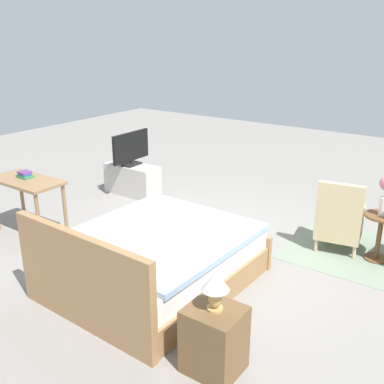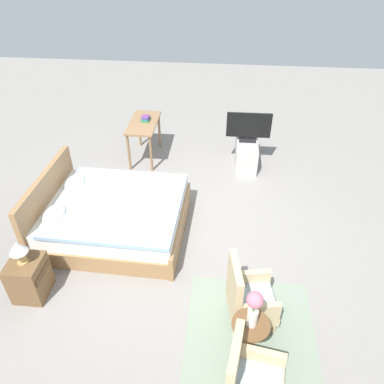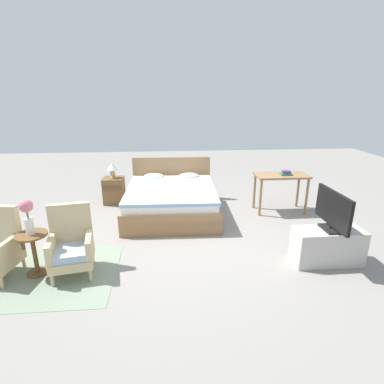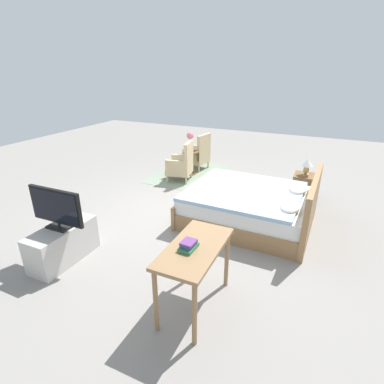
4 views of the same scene
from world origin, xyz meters
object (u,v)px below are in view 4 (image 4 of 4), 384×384
at_px(armchair_by_window_right, 182,165).
at_px(nightstand, 303,188).
at_px(tv_flatscreen, 56,208).
at_px(tv_stand, 63,244).
at_px(vanity_desk, 195,256).
at_px(book_stack, 189,245).
at_px(table_lamp, 307,164).
at_px(armchair_by_window_left, 198,155).
at_px(side_table, 190,160).
at_px(bed, 251,206).
at_px(flower_vase, 190,140).

height_order(armchair_by_window_right, nightstand, armchair_by_window_right).
height_order(nightstand, tv_flatscreen, tv_flatscreen).
relative_size(armchair_by_window_right, tv_stand, 0.96).
height_order(vanity_desk, book_stack, book_stack).
distance_m(tv_flatscreen, vanity_desk, 2.00).
distance_m(nightstand, vanity_desk, 3.57).
height_order(armchair_by_window_right, vanity_desk, armchair_by_window_right).
bearing_deg(table_lamp, vanity_desk, -12.86).
relative_size(tv_flatscreen, vanity_desk, 0.79).
distance_m(armchair_by_window_left, tv_flatscreen, 4.53).
height_order(side_table, tv_stand, side_table).
relative_size(armchair_by_window_left, nightstand, 1.61).
distance_m(armchair_by_window_left, book_stack, 5.01).
height_order(armchair_by_window_left, table_lamp, armchair_by_window_left).
xyz_separation_m(armchair_by_window_right, side_table, (-0.49, -0.01, -0.02)).
xyz_separation_m(armchair_by_window_right, book_stack, (3.65, 1.90, 0.44)).
bearing_deg(bed, nightstand, 149.98).
bearing_deg(side_table, table_lamp, 77.70).
bearing_deg(armchair_by_window_left, armchair_by_window_right, -0.01).
xyz_separation_m(bed, side_table, (-1.85, -2.01, 0.07)).
distance_m(table_lamp, tv_flatscreen, 4.42).
distance_m(flower_vase, tv_stand, 4.07).
bearing_deg(flower_vase, bed, 47.37).
height_order(table_lamp, book_stack, table_lamp).
bearing_deg(armchair_by_window_right, armchair_by_window_left, 179.99).
relative_size(bed, armchair_by_window_left, 2.31).
relative_size(bed, flower_vase, 4.45).
relative_size(armchair_by_window_left, tv_flatscreen, 1.12).
xyz_separation_m(flower_vase, book_stack, (4.13, 1.90, -0.06)).
height_order(bed, book_stack, bed).
relative_size(side_table, vanity_desk, 0.56).
xyz_separation_m(tv_flatscreen, vanity_desk, (0.04, 1.99, -0.14)).
bearing_deg(flower_vase, side_table, 90.00).
height_order(side_table, tv_flatscreen, tv_flatscreen).
height_order(bed, side_table, bed).
xyz_separation_m(tv_stand, vanity_desk, (0.04, 1.99, 0.40)).
height_order(bed, table_lamp, bed).
distance_m(flower_vase, nightstand, 2.86).
bearing_deg(tv_stand, armchair_by_window_left, 179.26).
relative_size(nightstand, table_lamp, 1.73).
xyz_separation_m(nightstand, book_stack, (3.53, -0.83, 0.53)).
relative_size(side_table, tv_stand, 0.61).
relative_size(nightstand, tv_stand, 0.59).
relative_size(armchair_by_window_right, tv_flatscreen, 1.12).
distance_m(armchair_by_window_left, nightstand, 2.93).
xyz_separation_m(side_table, nightstand, (0.60, 2.73, -0.08)).
height_order(armchair_by_window_right, side_table, armchair_by_window_right).
bearing_deg(bed, book_stack, -2.64).
bearing_deg(tv_stand, book_stack, 86.83).
relative_size(flower_vase, vanity_desk, 0.46).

